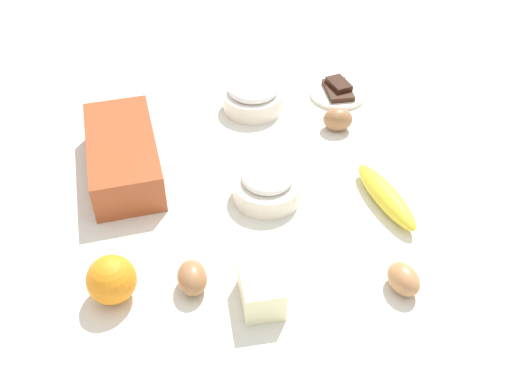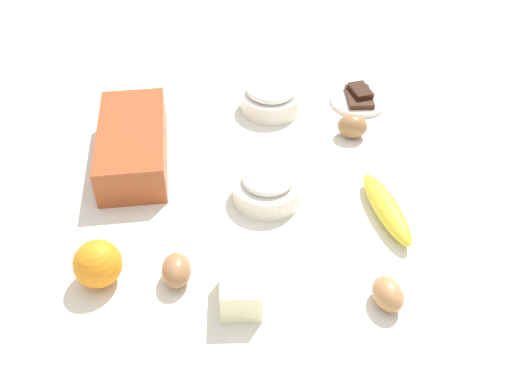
% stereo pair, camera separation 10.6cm
% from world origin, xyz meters
% --- Properties ---
extents(ground_plane, '(2.40, 2.40, 0.02)m').
position_xyz_m(ground_plane, '(0.00, 0.00, -0.01)').
color(ground_plane, silver).
extents(loaf_pan, '(0.29, 0.14, 0.08)m').
position_xyz_m(loaf_pan, '(0.16, 0.22, 0.04)').
color(loaf_pan, '#9E4723').
rests_on(loaf_pan, ground_plane).
extents(flour_bowl, '(0.13, 0.13, 0.07)m').
position_xyz_m(flour_bowl, '(-0.00, -0.02, 0.03)').
color(flour_bowl, silver).
rests_on(flour_bowl, ground_plane).
extents(sugar_bowl, '(0.14, 0.14, 0.07)m').
position_xyz_m(sugar_bowl, '(0.29, -0.08, 0.03)').
color(sugar_bowl, silver).
rests_on(sugar_bowl, ground_plane).
extents(banana, '(0.19, 0.06, 0.04)m').
position_xyz_m(banana, '(-0.09, -0.23, 0.02)').
color(banana, yellow).
rests_on(banana, ground_plane).
extents(orange_fruit, '(0.08, 0.08, 0.08)m').
position_xyz_m(orange_fruit, '(-0.15, 0.28, 0.04)').
color(orange_fruit, orange).
rests_on(orange_fruit, ground_plane).
extents(butter_block, '(0.10, 0.08, 0.06)m').
position_xyz_m(butter_block, '(-0.23, 0.06, 0.03)').
color(butter_block, '#F4EDB2').
rests_on(butter_block, ground_plane).
extents(egg_near_butter, '(0.07, 0.05, 0.05)m').
position_xyz_m(egg_near_butter, '(-0.27, -0.16, 0.02)').
color(egg_near_butter, '#BA7E4C').
rests_on(egg_near_butter, ground_plane).
extents(egg_beside_bowl, '(0.07, 0.08, 0.05)m').
position_xyz_m(egg_beside_bowl, '(0.16, -0.24, 0.03)').
color(egg_beside_bowl, '#9F6A40').
rests_on(egg_beside_bowl, ground_plane).
extents(egg_loose, '(0.07, 0.05, 0.05)m').
position_xyz_m(egg_loose, '(-0.17, 0.16, 0.02)').
color(egg_loose, '#A16C41').
rests_on(egg_loose, ground_plane).
extents(chocolate_plate, '(0.13, 0.13, 0.03)m').
position_xyz_m(chocolate_plate, '(0.28, -0.29, 0.01)').
color(chocolate_plate, silver).
rests_on(chocolate_plate, ground_plane).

